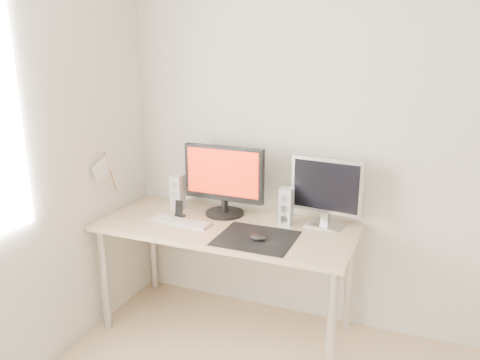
% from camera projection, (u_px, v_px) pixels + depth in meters
% --- Properties ---
extents(wall_back, '(3.50, 0.00, 3.50)m').
position_uv_depth(wall_back, '(393.00, 144.00, 2.78)').
color(wall_back, silver).
rests_on(wall_back, ground).
extents(mousepad, '(0.45, 0.40, 0.00)m').
position_uv_depth(mousepad, '(256.00, 238.00, 2.73)').
color(mousepad, black).
rests_on(mousepad, desk).
extents(mouse, '(0.10, 0.06, 0.04)m').
position_uv_depth(mouse, '(258.00, 237.00, 2.69)').
color(mouse, black).
rests_on(mouse, mousepad).
extents(desk, '(1.60, 0.70, 0.73)m').
position_uv_depth(desk, '(226.00, 237.00, 2.95)').
color(desk, '#D1B587').
rests_on(desk, ground).
extents(main_monitor, '(0.55, 0.27, 0.47)m').
position_uv_depth(main_monitor, '(224.00, 178.00, 3.05)').
color(main_monitor, black).
rests_on(main_monitor, desk).
extents(second_monitor, '(0.45, 0.19, 0.43)m').
position_uv_depth(second_monitor, '(327.00, 189.00, 2.85)').
color(second_monitor, silver).
rests_on(second_monitor, desk).
extents(speaker_left, '(0.08, 0.09, 0.24)m').
position_uv_depth(speaker_left, '(178.00, 192.00, 3.19)').
color(speaker_left, white).
rests_on(speaker_left, desk).
extents(speaker_right, '(0.08, 0.09, 0.24)m').
position_uv_depth(speaker_right, '(286.00, 207.00, 2.90)').
color(speaker_right, silver).
rests_on(speaker_right, desk).
extents(keyboard, '(0.43, 0.15, 0.02)m').
position_uv_depth(keyboard, '(180.00, 222.00, 2.97)').
color(keyboard, '#B0B0B2').
rests_on(keyboard, desk).
extents(phone_dock, '(0.07, 0.06, 0.12)m').
position_uv_depth(phone_dock, '(179.00, 212.00, 3.06)').
color(phone_dock, black).
rests_on(phone_dock, desk).
extents(pennant, '(0.01, 0.23, 0.29)m').
position_uv_depth(pennant, '(104.00, 170.00, 3.00)').
color(pennant, '#A57F54').
rests_on(pennant, wall_left).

